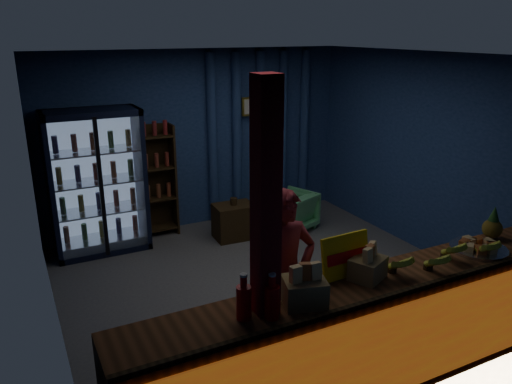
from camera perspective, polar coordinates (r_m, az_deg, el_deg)
ground at (r=5.99m, az=1.39°, el=-10.32°), size 4.60×4.60×0.00m
room_walls at (r=5.42m, az=1.51°, el=4.43°), size 4.60×4.60×4.60m
counter at (r=4.40m, az=13.70°, el=-15.15°), size 4.40×0.57×0.99m
support_post at (r=3.46m, az=1.09°, el=-8.50°), size 0.16×0.16×2.60m
beverage_cooler at (r=6.89m, az=-17.80°, el=1.07°), size 1.20×0.62×1.90m
bottle_shelf at (r=7.23m, az=-11.27°, el=1.23°), size 0.50×0.28×1.60m
curtain_folds at (r=7.78m, az=0.50°, el=6.62°), size 1.74×0.14×2.50m
framed_picture at (r=7.60m, az=-0.36°, el=9.78°), size 0.36×0.04×0.28m
shopkeeper at (r=4.41m, az=3.30°, el=-9.62°), size 0.59×0.39×1.60m
green_chair at (r=7.43m, az=4.08°, el=-2.13°), size 0.79×0.80×0.57m
side_table at (r=7.11m, az=-2.53°, el=-3.35°), size 0.57×0.43×0.60m
yellow_sign at (r=4.07m, az=10.19°, el=-7.21°), size 0.45×0.10×0.36m
soda_bottles at (r=3.48m, az=0.21°, el=-12.30°), size 0.28×0.19×0.34m
snack_box_left at (r=3.68m, az=5.55°, el=-11.05°), size 0.36×0.33×0.32m
snack_box_centre at (r=4.11m, az=12.65°, el=-8.32°), size 0.34×0.32×0.29m
pastry_tray at (r=4.95m, az=24.10°, el=-5.80°), size 0.51×0.51×0.08m
banana_bunches at (r=4.50m, az=20.46°, el=-6.79°), size 1.17×0.32×0.19m
pineapple at (r=5.23m, az=25.42°, el=-3.50°), size 0.18×0.18×0.32m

